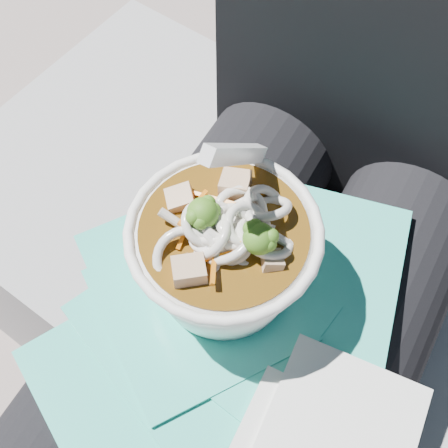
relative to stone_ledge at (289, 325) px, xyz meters
The scene contains 7 objects.
ground 0.26m from the stone_ledge, 90.00° to the right, with size 20.00×20.00×0.00m, color slate.
stone_ledge is the anchor object (origin of this frame).
lap 0.33m from the stone_ledge, 90.00° to the right, with size 0.34×0.48×0.16m.
person_body 0.33m from the stone_ledge, 90.00° to the right, with size 0.34×0.94×0.98m.
plastic_bag 0.41m from the stone_ledge, 99.40° to the right, with size 0.32×0.38×0.01m.
napkins 0.47m from the stone_ledge, 66.07° to the right, with size 0.14×0.17×0.01m.
udon_bowl 0.47m from the stone_ledge, 103.18° to the right, with size 0.17×0.17×0.20m.
Camera 1 is at (0.09, -0.22, 1.11)m, focal length 50.00 mm.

